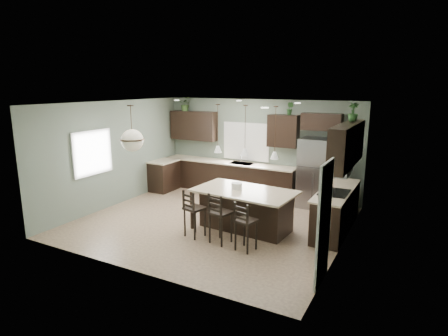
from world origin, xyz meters
TOP-DOWN VIEW (x-y plane):
  - ground at (0.00, 0.00)m, footprint 6.00×6.00m
  - pantry_door at (2.98, -1.55)m, footprint 0.04×0.82m
  - window_back at (-0.40, 2.73)m, footprint 1.35×0.02m
  - window_left at (-2.98, -0.80)m, footprint 0.02×1.10m
  - left_return_cabs at (-2.70, 1.70)m, footprint 0.60×0.90m
  - left_return_countertop at (-2.68, 1.70)m, footprint 0.66×0.96m
  - back_lower_cabs at (-0.85, 2.45)m, footprint 4.20×0.60m
  - back_countertop at (-0.85, 2.43)m, footprint 4.20×0.66m
  - sink_inset at (-0.40, 2.43)m, footprint 0.70×0.45m
  - faucet at (-0.40, 2.40)m, footprint 0.02×0.02m
  - back_upper_left at (-2.15, 2.58)m, footprint 1.55×0.34m
  - back_upper_right at (0.80, 2.58)m, footprint 0.85×0.34m
  - fridge_header at (1.85, 2.58)m, footprint 1.05×0.34m
  - right_lower_cabs at (2.70, 0.87)m, footprint 0.60×2.35m
  - right_countertop at (2.68, 0.87)m, footprint 0.66×2.35m
  - cooktop at (2.68, 0.60)m, footprint 0.58×0.75m
  - wall_oven_front at (2.40, 0.60)m, footprint 0.01×0.72m
  - right_upper_cabs at (2.83, 0.87)m, footprint 0.34×2.35m
  - microwave at (2.78, 0.60)m, footprint 0.40×0.75m
  - refrigerator at (1.87, 2.29)m, footprint 0.90×0.74m
  - kitchen_island at (0.88, -0.10)m, footprint 2.30×1.42m
  - serving_dish at (0.68, -0.08)m, footprint 0.24×0.24m
  - bar_stool_left at (0.11, -0.94)m, footprint 0.47×0.47m
  - bar_stool_center at (0.75, -0.97)m, footprint 0.47×0.47m
  - bar_stool_right at (1.36, -1.05)m, footprint 0.44×0.44m
  - pendant_left at (0.18, -0.04)m, footprint 0.17×0.17m
  - pendant_center at (0.88, -0.10)m, footprint 0.17×0.17m
  - pendant_right at (1.58, -0.15)m, footprint 0.17×0.17m
  - chandelier at (-1.20, -1.31)m, footprint 0.51×0.51m
  - plant_back_left at (-2.42, 2.55)m, footprint 0.49×0.46m
  - plant_back_right at (0.98, 2.55)m, footprint 0.23×0.20m
  - plant_right_wall at (2.80, 1.48)m, footprint 0.25×0.25m
  - room_shell at (0.00, 0.00)m, footprint 6.00×6.00m

SIDE VIEW (x-z plane):
  - ground at x=0.00m, z-range 0.00..0.00m
  - left_return_cabs at x=-2.70m, z-range 0.00..0.90m
  - back_lower_cabs at x=-0.85m, z-range 0.00..0.90m
  - right_lower_cabs at x=2.70m, z-range 0.00..0.90m
  - wall_oven_front at x=2.40m, z-range 0.15..0.75m
  - kitchen_island at x=0.88m, z-range 0.00..0.92m
  - bar_stool_right at x=1.36m, z-range 0.00..1.01m
  - bar_stool_left at x=0.11m, z-range 0.00..1.04m
  - bar_stool_center at x=0.75m, z-range 0.00..1.07m
  - left_return_countertop at x=-2.68m, z-range 0.90..0.94m
  - back_countertop at x=-0.85m, z-range 0.90..0.94m
  - right_countertop at x=2.68m, z-range 0.90..0.94m
  - refrigerator at x=1.87m, z-range 0.00..1.85m
  - sink_inset at x=-0.40m, z-range 0.93..0.94m
  - cooktop at x=2.68m, z-range 0.93..0.95m
  - serving_dish at x=0.68m, z-range 0.92..1.06m
  - pantry_door at x=2.98m, z-range 0.00..2.04m
  - faucet at x=-0.40m, z-range 0.94..1.22m
  - window_back at x=-0.40m, z-range 1.05..2.05m
  - window_left at x=-2.98m, z-range 1.05..2.05m
  - microwave at x=2.78m, z-range 1.35..1.75m
  - room_shell at x=0.00m, z-range -1.30..4.70m
  - back_upper_left at x=-2.15m, z-range 1.50..2.40m
  - back_upper_right at x=0.80m, z-range 1.50..2.40m
  - right_upper_cabs at x=2.83m, z-range 1.50..2.40m
  - fridge_header at x=1.85m, z-range 2.02..2.48m
  - pendant_left at x=0.18m, z-range 1.70..2.80m
  - pendant_center at x=0.88m, z-range 1.70..2.80m
  - pendant_right at x=1.58m, z-range 1.70..2.80m
  - chandelier at x=-1.20m, z-range 1.81..2.80m
  - plant_back_right at x=0.98m, z-range 2.40..2.75m
  - plant_right_wall at x=2.80m, z-range 2.40..2.81m
  - plant_back_left at x=-2.42m, z-range 2.40..2.84m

